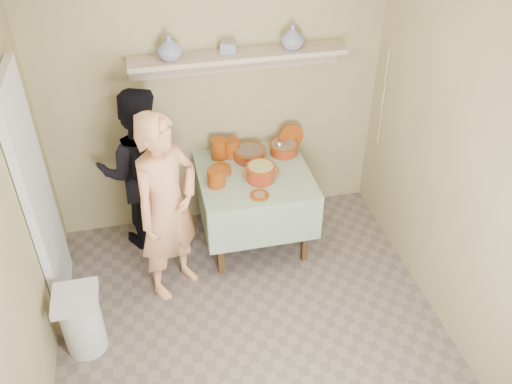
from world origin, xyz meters
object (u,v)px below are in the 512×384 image
object	(u,v)px
serving_table	(254,183)
cazuela_rice	(261,171)
person_helper	(141,170)
person_cook	(168,209)
trash_bin	(82,321)

from	to	relation	value
serving_table	cazuela_rice	world-z (taller)	cazuela_rice
person_helper	serving_table	bearing A→B (deg)	168.93
person_helper	cazuela_rice	bearing A→B (deg)	163.12
person_helper	serving_table	distance (m)	1.00
person_cook	serving_table	world-z (taller)	person_cook
person_cook	cazuela_rice	world-z (taller)	person_cook
person_cook	cazuela_rice	xyz separation A→B (m)	(0.82, 0.31, 0.02)
trash_bin	cazuela_rice	bearing A→B (deg)	27.86
person_helper	trash_bin	xyz separation A→B (m)	(-0.55, -1.17, -0.49)
serving_table	person_helper	bearing A→B (deg)	166.27
person_helper	person_cook	bearing A→B (deg)	107.74
person_cook	serving_table	bearing A→B (deg)	-9.66
person_helper	trash_bin	world-z (taller)	person_helper
person_cook	serving_table	xyz separation A→B (m)	(0.78, 0.43, -0.18)
cazuela_rice	trash_bin	distance (m)	1.84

